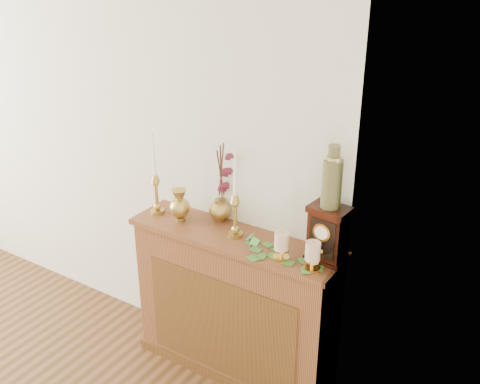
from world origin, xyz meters
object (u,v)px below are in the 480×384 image
Objects in this scene: mantel_clock at (328,234)px; ceramic_vase at (332,180)px; candlestick_center at (235,209)px; bud_vase at (180,205)px; ginger_jar at (225,184)px; candlestick_left at (156,188)px.

mantel_clock is 0.29m from ceramic_vase.
candlestick_center is 0.38m from bud_vase.
ginger_jar is (-0.16, 0.15, 0.05)m from candlestick_center.
candlestick_left is 1.56× the size of ceramic_vase.
ceramic_vase is at bearing 90.00° from mantel_clock.
candlestick_center is 1.03× the size of ginger_jar.
bud_vase is (-0.37, -0.01, -0.07)m from candlestick_center.
ceramic_vase reaches higher than mantel_clock.
ginger_jar is at bearing 171.23° from ceramic_vase.
ceramic_vase is (1.06, 0.05, 0.28)m from candlestick_left.
ceramic_vase reaches higher than candlestick_center.
ceramic_vase is (0.00, 0.00, 0.29)m from mantel_clock.
ceramic_vase is at bearing 3.33° from bud_vase.
candlestick_center is 0.59m from ceramic_vase.
mantel_clock is at bearing 4.29° from candlestick_center.
mantel_clock is at bearing 2.50° from candlestick_left.
mantel_clock is at bearing 3.16° from bud_vase.
ginger_jar is at bearing 22.06° from candlestick_left.
ceramic_vase is at bearing -8.77° from ginger_jar.
candlestick_center is 1.59× the size of ceramic_vase.
bud_vase is 0.39× the size of ginger_jar.
candlestick_left is 0.42m from ginger_jar.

